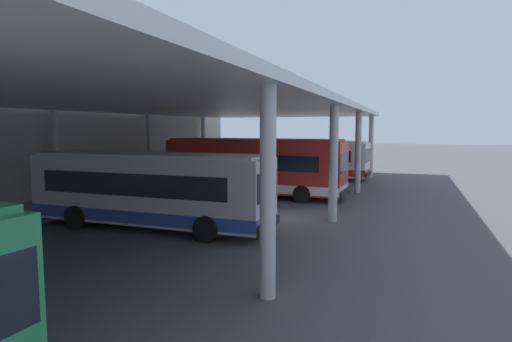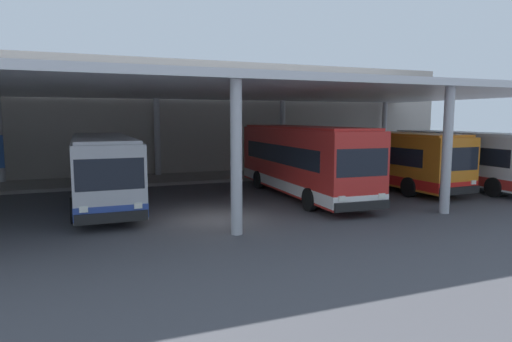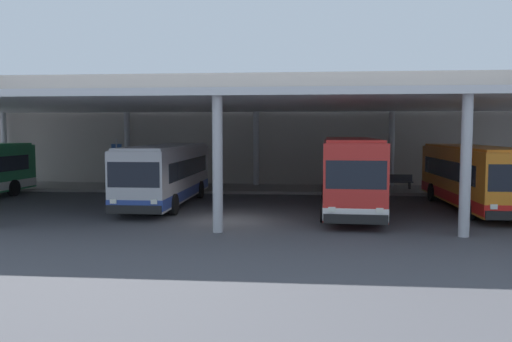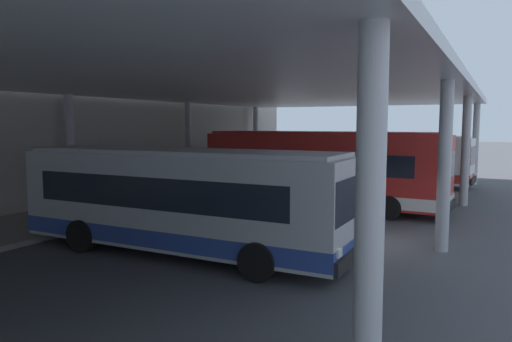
# 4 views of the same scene
# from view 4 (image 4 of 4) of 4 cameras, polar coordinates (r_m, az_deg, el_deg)

# --- Properties ---
(ground_plane) EXTENTS (200.00, 200.00, 0.00)m
(ground_plane) POSITION_cam_4_polar(r_m,az_deg,el_deg) (16.56, 12.43, -8.23)
(ground_plane) COLOR #47474C
(platform_kerb) EXTENTS (42.00, 4.50, 0.18)m
(platform_kerb) POSITION_cam_4_polar(r_m,az_deg,el_deg) (22.51, -17.97, -4.47)
(platform_kerb) COLOR gray
(platform_kerb) RESTS_ON ground
(station_building_facade) EXTENTS (48.00, 1.60, 8.03)m
(station_building_facade) POSITION_cam_4_polar(r_m,az_deg,el_deg) (24.60, -23.63, 5.37)
(station_building_facade) COLOR #ADA399
(station_building_facade) RESTS_ON ground
(canopy_shelter) EXTENTS (40.00, 17.00, 5.55)m
(canopy_shelter) POSITION_cam_4_polar(r_m,az_deg,el_deg) (18.31, -4.33, 9.88)
(canopy_shelter) COLOR silver
(canopy_shelter) RESTS_ON ground
(bus_second_bay) EXTENTS (2.74, 10.53, 3.17)m
(bus_second_bay) POSITION_cam_4_polar(r_m,az_deg,el_deg) (14.59, -9.01, -3.40)
(bus_second_bay) COLOR #B7B7BC
(bus_second_bay) RESTS_ON ground
(bus_middle_bay) EXTENTS (3.07, 11.43, 3.57)m
(bus_middle_bay) POSITION_cam_4_polar(r_m,az_deg,el_deg) (22.49, 7.81, 0.25)
(bus_middle_bay) COLOR red
(bus_middle_bay) RESTS_ON ground
(bus_far_bay) EXTENTS (2.81, 10.56, 3.17)m
(bus_far_bay) POSITION_cam_4_polar(r_m,az_deg,el_deg) (28.68, 10.01, 1.00)
(bus_far_bay) COLOR orange
(bus_far_bay) RESTS_ON ground
(bus_departing) EXTENTS (3.15, 10.66, 3.17)m
(bus_departing) POSITION_cam_4_polar(r_m,az_deg,el_deg) (32.25, 15.15, 1.40)
(bus_departing) COLOR white
(bus_departing) RESTS_ON ground
(bench_waiting) EXTENTS (1.80, 0.45, 0.92)m
(bench_waiting) POSITION_cam_4_polar(r_m,az_deg,el_deg) (29.81, -5.12, -0.68)
(bench_waiting) COLOR #383D47
(bench_waiting) RESTS_ON platform_kerb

